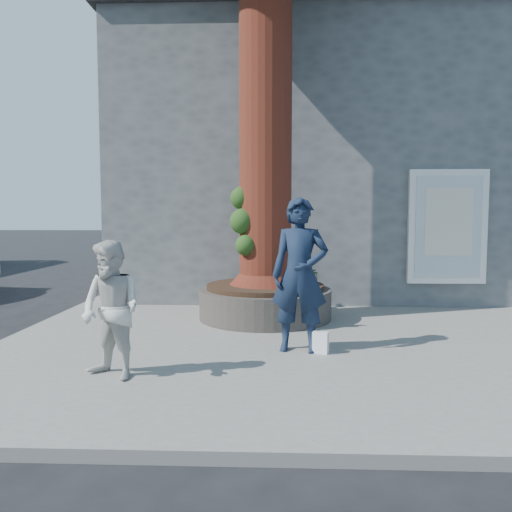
{
  "coord_description": "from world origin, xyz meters",
  "views": [
    {
      "loc": [
        0.97,
        -6.65,
        1.91
      ],
      "look_at": [
        0.66,
        1.55,
        1.25
      ],
      "focal_mm": 35.0,
      "sensor_mm": 36.0,
      "label": 1
    }
  ],
  "objects": [
    {
      "name": "ground",
      "position": [
        0.0,
        0.0,
        0.0
      ],
      "size": [
        120.0,
        120.0,
        0.0
      ],
      "primitive_type": "plane",
      "color": "black",
      "rests_on": "ground"
    },
    {
      "name": "pavement",
      "position": [
        1.5,
        1.0,
        0.06
      ],
      "size": [
        9.0,
        8.0,
        0.12
      ],
      "primitive_type": "cube",
      "color": "slate",
      "rests_on": "ground"
    },
    {
      "name": "yellow_line",
      "position": [
        -3.05,
        1.0,
        0.0
      ],
      "size": [
        0.1,
        30.0,
        0.01
      ],
      "primitive_type": "cube",
      "color": "yellow",
      "rests_on": "ground"
    },
    {
      "name": "stone_shop",
      "position": [
        2.5,
        7.2,
        3.16
      ],
      "size": [
        10.3,
        8.3,
        6.3
      ],
      "color": "#525557",
      "rests_on": "ground"
    },
    {
      "name": "planter",
      "position": [
        0.8,
        2.0,
        0.41
      ],
      "size": [
        2.3,
        2.3,
        0.6
      ],
      "color": "black",
      "rests_on": "pavement"
    },
    {
      "name": "man",
      "position": [
        1.3,
        -0.11,
        1.14
      ],
      "size": [
        0.8,
        0.58,
        2.03
      ],
      "primitive_type": "imported",
      "rotation": [
        0.0,
        0.0,
        -0.13
      ],
      "color": "#121E33",
      "rests_on": "pavement"
    },
    {
      "name": "woman",
      "position": [
        -0.82,
        -1.31,
        0.88
      ],
      "size": [
        0.93,
        0.86,
        1.53
      ],
      "primitive_type": "imported",
      "rotation": [
        0.0,
        0.0,
        -0.49
      ],
      "color": "beige",
      "rests_on": "pavement"
    },
    {
      "name": "shopping_bag",
      "position": [
        1.57,
        -0.22,
        0.26
      ],
      "size": [
        0.23,
        0.18,
        0.28
      ],
      "primitive_type": "cube",
      "rotation": [
        0.0,
        0.0,
        -0.34
      ],
      "color": "white",
      "rests_on": "pavement"
    },
    {
      "name": "plant_a",
      "position": [
        0.57,
        2.85,
        0.9
      ],
      "size": [
        0.23,
        0.2,
        0.36
      ],
      "primitive_type": "imported",
      "rotation": [
        0.0,
        0.0,
        0.5
      ],
      "color": "gray",
      "rests_on": "planter"
    },
    {
      "name": "plant_b",
      "position": [
        1.3,
        2.79,
        0.9
      ],
      "size": [
        0.24,
        0.24,
        0.35
      ],
      "primitive_type": "imported",
      "rotation": [
        0.0,
        0.0,
        1.85
      ],
      "color": "gray",
      "rests_on": "planter"
    },
    {
      "name": "plant_c",
      "position": [
        1.51,
        1.15,
        0.87
      ],
      "size": [
        0.2,
        0.2,
        0.29
      ],
      "primitive_type": "imported",
      "rotation": [
        0.0,
        0.0,
        3.43
      ],
      "color": "gray",
      "rests_on": "planter"
    },
    {
      "name": "plant_d",
      "position": [
        1.65,
        2.06,
        0.86
      ],
      "size": [
        0.33,
        0.32,
        0.27
      ],
      "primitive_type": "imported",
      "rotation": [
        0.0,
        0.0,
        5.56
      ],
      "color": "gray",
      "rests_on": "planter"
    }
  ]
}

